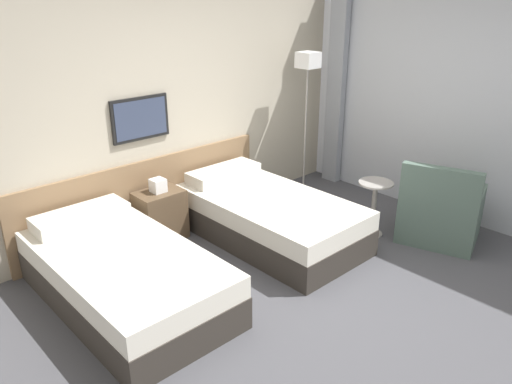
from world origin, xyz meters
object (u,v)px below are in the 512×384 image
object	(u,v)px
side_table	(374,199)
armchair	(440,215)
nightstand	(160,215)
bed_near_door	(124,275)
bed_near_window	(269,217)
floor_lamp	(307,78)

from	to	relation	value
side_table	armchair	world-z (taller)	armchair
nightstand	bed_near_door	bearing A→B (deg)	-138.29
bed_near_door	bed_near_window	bearing A→B (deg)	0.00
nightstand	armchair	distance (m)	2.95
nightstand	floor_lamp	size ratio (longest dim) A/B	0.38
armchair	bed_near_window	bearing A→B (deg)	28.27
bed_near_window	side_table	distance (m)	1.15
bed_near_window	nightstand	distance (m)	1.15
nightstand	side_table	distance (m)	2.28
bed_near_door	side_table	size ratio (longest dim) A/B	3.27
nightstand	side_table	bearing A→B (deg)	-40.25
nightstand	floor_lamp	xyz separation A→B (m)	(2.10, -0.15, 1.21)
nightstand	floor_lamp	world-z (taller)	floor_lamp
bed_near_window	side_table	bearing A→B (deg)	-38.76
bed_near_door	armchair	world-z (taller)	armchair
floor_lamp	armchair	distance (m)	2.23
bed_near_door	armchair	size ratio (longest dim) A/B	2.11
bed_near_door	armchair	bearing A→B (deg)	-22.66
bed_near_window	nightstand	size ratio (longest dim) A/B	2.91
armchair	nightstand	bearing A→B (deg)	29.19
bed_near_door	bed_near_window	size ratio (longest dim) A/B	1.00
floor_lamp	bed_near_window	bearing A→B (deg)	-153.56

